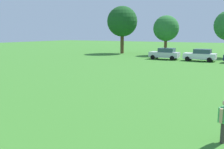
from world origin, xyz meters
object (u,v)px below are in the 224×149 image
object	(u,v)px
parked_car_silver_0	(165,54)
parked_car_white_1	(200,55)
tree_left	(166,28)
tree_far_left	(122,22)

from	to	relation	value
parked_car_silver_0	parked_car_white_1	bearing A→B (deg)	-179.10
parked_car_white_1	tree_left	size ratio (longest dim) A/B	0.63
parked_car_silver_0	tree_far_left	world-z (taller)	tree_far_left
parked_car_silver_0	tree_far_left	xyz separation A→B (m)	(-10.72, 7.03, 5.10)
parked_car_silver_0	parked_car_white_1	world-z (taller)	same
parked_car_silver_0	tree_far_left	bearing A→B (deg)	-33.25
tree_far_left	tree_left	distance (m)	8.62
tree_far_left	tree_left	xyz separation A→B (m)	(8.51, -0.05, -1.34)
parked_car_white_1	tree_far_left	bearing A→B (deg)	-23.77
tree_far_left	tree_left	bearing A→B (deg)	-0.32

